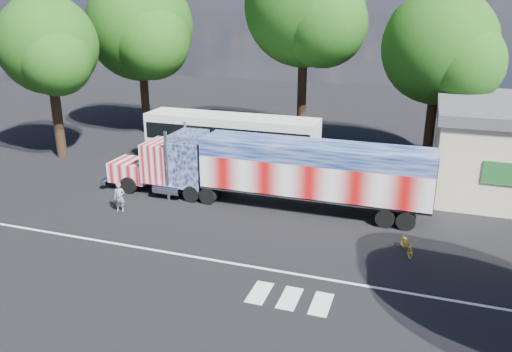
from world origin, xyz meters
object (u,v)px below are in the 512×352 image
(tree_ne_a, at_px, (441,48))
(tree_w_a, at_px, (49,46))
(coach_bus, at_px, (231,140))
(tree_n_mid, at_px, (306,7))
(bicycle, at_px, (407,244))
(semi_truck, at_px, (272,169))
(tree_nw_a, at_px, (141,28))
(woman, at_px, (119,197))

(tree_ne_a, height_order, tree_w_a, tree_ne_a)
(coach_bus, bearing_deg, tree_w_a, -170.79)
(tree_ne_a, distance_m, tree_n_mid, 10.06)
(bicycle, relative_size, tree_ne_a, 0.14)
(bicycle, bearing_deg, semi_truck, 135.84)
(semi_truck, relative_size, tree_w_a, 1.65)
(semi_truck, bearing_deg, tree_nw_a, 140.32)
(bicycle, xyz_separation_m, tree_n_mid, (-8.89, 16.78, 9.92))
(woman, height_order, tree_n_mid, tree_n_mid)
(bicycle, xyz_separation_m, tree_ne_a, (0.75, 15.63, 7.31))
(coach_bus, xyz_separation_m, tree_ne_a, (12.85, 6.12, 5.93))
(tree_nw_a, bearing_deg, semi_truck, -39.68)
(bicycle, relative_size, tree_nw_a, 0.12)
(semi_truck, distance_m, bicycle, 8.33)
(tree_ne_a, bearing_deg, woman, -134.83)
(coach_bus, distance_m, tree_nw_a, 14.02)
(semi_truck, distance_m, tree_w_a, 18.52)
(coach_bus, bearing_deg, tree_ne_a, 25.48)
(woman, bearing_deg, tree_ne_a, 24.34)
(tree_ne_a, bearing_deg, semi_truck, -123.87)
(tree_n_mid, bearing_deg, woman, -109.33)
(bicycle, bearing_deg, tree_nw_a, 125.89)
(tree_n_mid, bearing_deg, semi_truck, -83.45)
(coach_bus, relative_size, tree_nw_a, 0.91)
(bicycle, height_order, tree_w_a, tree_w_a)
(semi_truck, bearing_deg, tree_n_mid, 96.55)
(bicycle, bearing_deg, tree_w_a, 144.41)
(semi_truck, bearing_deg, tree_w_a, 166.96)
(bicycle, bearing_deg, tree_ne_a, 68.67)
(woman, xyz_separation_m, tree_n_mid, (5.88, 16.76, 9.54))
(semi_truck, xyz_separation_m, tree_w_a, (-17.14, 3.97, 5.80))
(tree_w_a, bearing_deg, coach_bus, 9.21)
(semi_truck, distance_m, tree_n_mid, 15.70)
(coach_bus, relative_size, tree_w_a, 1.05)
(woman, bearing_deg, tree_nw_a, 94.73)
(tree_nw_a, bearing_deg, bicycle, -35.53)
(woman, distance_m, tree_w_a, 14.16)
(woman, height_order, tree_nw_a, tree_nw_a)
(tree_nw_a, bearing_deg, tree_n_mid, 3.25)
(woman, height_order, tree_w_a, tree_w_a)
(woman, distance_m, tree_n_mid, 20.15)
(semi_truck, relative_size, coach_bus, 1.57)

